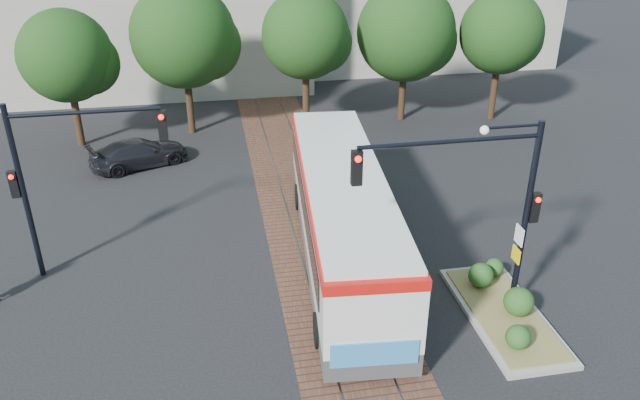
{
  "coord_description": "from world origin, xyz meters",
  "views": [
    {
      "loc": [
        -3.5,
        -15.05,
        11.8
      ],
      "look_at": [
        0.15,
        4.65,
        1.6
      ],
      "focal_mm": 35.0,
      "sensor_mm": 36.0,
      "label": 1
    }
  ],
  "objects_px": {
    "traffic_island": "(504,306)",
    "parked_car": "(139,153)",
    "signal_pole_main": "(489,195)",
    "city_bus": "(343,211)",
    "signal_pole_left": "(57,167)"
  },
  "relations": [
    {
      "from": "traffic_island",
      "to": "signal_pole_left",
      "type": "bearing_deg",
      "value": 159.64
    },
    {
      "from": "city_bus",
      "to": "signal_pole_left",
      "type": "height_order",
      "value": "signal_pole_left"
    },
    {
      "from": "parked_car",
      "to": "signal_pole_left",
      "type": "bearing_deg",
      "value": 147.73
    },
    {
      "from": "city_bus",
      "to": "signal_pole_main",
      "type": "bearing_deg",
      "value": -46.25
    },
    {
      "from": "signal_pole_main",
      "to": "traffic_island",
      "type": "bearing_deg",
      "value": -5.36
    },
    {
      "from": "traffic_island",
      "to": "parked_car",
      "type": "distance_m",
      "value": 18.0
    },
    {
      "from": "city_bus",
      "to": "traffic_island",
      "type": "xyz_separation_m",
      "value": [
        4.16,
        -4.06,
        -1.54
      ]
    },
    {
      "from": "parked_car",
      "to": "city_bus",
      "type": "bearing_deg",
      "value": -164.56
    },
    {
      "from": "traffic_island",
      "to": "signal_pole_left",
      "type": "relative_size",
      "value": 0.87
    },
    {
      "from": "signal_pole_main",
      "to": "signal_pole_left",
      "type": "distance_m",
      "value": 13.14
    },
    {
      "from": "signal_pole_main",
      "to": "signal_pole_left",
      "type": "xyz_separation_m",
      "value": [
        -12.23,
        4.8,
        -0.29
      ]
    },
    {
      "from": "traffic_island",
      "to": "signal_pole_left",
      "type": "distance_m",
      "value": 14.5
    },
    {
      "from": "city_bus",
      "to": "parked_car",
      "type": "relative_size",
      "value": 2.85
    },
    {
      "from": "signal_pole_main",
      "to": "signal_pole_left",
      "type": "relative_size",
      "value": 1.0
    },
    {
      "from": "traffic_island",
      "to": "signal_pole_main",
      "type": "xyz_separation_m",
      "value": [
        -0.96,
        0.09,
        3.83
      ]
    }
  ]
}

